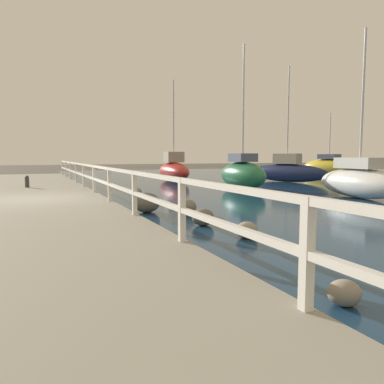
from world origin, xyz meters
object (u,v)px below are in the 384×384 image
Objects in this scene: sailboat_navy at (287,171)px; sailboat_red at (174,170)px; sailboat_white at (359,181)px; sailboat_yellow at (329,167)px; sailboat_green at (242,174)px; mooring_bollard at (27,181)px.

sailboat_red is at bearing 131.23° from sailboat_navy.
sailboat_yellow is at bearing 57.08° from sailboat_white.
sailboat_navy is at bearing -164.70° from sailboat_yellow.
sailboat_white is at bearing -68.26° from sailboat_green.
sailboat_green is (9.71, -1.93, 0.23)m from mooring_bollard.
sailboat_yellow is at bearing 8.81° from sailboat_red.
sailboat_green is at bearing -11.23° from mooring_bollard.
mooring_bollard is 10.12m from sailboat_red.
sailboat_green is at bearing -163.86° from sailboat_yellow.
mooring_bollard is 14.97m from sailboat_navy.
sailboat_yellow is at bearing 14.32° from mooring_bollard.
sailboat_navy is at bearing 31.78° from sailboat_green.
sailboat_green reaches higher than sailboat_white.
sailboat_yellow is (7.59, 4.40, 0.07)m from sailboat_navy.
sailboat_yellow is 0.79× the size of sailboat_white.
sailboat_red is at bearing 110.91° from sailboat_white.
sailboat_white is 12.57m from sailboat_red.
mooring_bollard is 9.91m from sailboat_green.
sailboat_white is at bearing -144.51° from sailboat_yellow.
sailboat_navy is 1.40× the size of sailboat_yellow.
sailboat_white reaches higher than mooring_bollard.
sailboat_red is (-13.74, -0.67, -0.04)m from sailboat_yellow.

